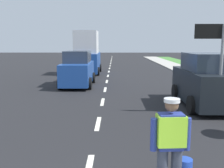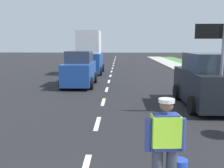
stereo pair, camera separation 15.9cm
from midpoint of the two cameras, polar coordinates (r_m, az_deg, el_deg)
name	(u,v)px [view 1 (the left image)]	position (r m, az deg, el deg)	size (l,w,h in m)	color
ground_plane	(109,71)	(23.16, -0.90, 2.91)	(96.00, 96.00, 0.00)	black
lane_center_line	(110,67)	(27.34, -0.67, 3.89)	(0.14, 46.40, 0.01)	silver
road_worker	(172,142)	(4.35, 12.35, -12.79)	(0.76, 0.40, 1.67)	#383D4C
lane_direction_sign	(215,47)	(9.39, 22.01, 7.72)	(1.16, 0.11, 3.20)	gray
delivery_truck	(87,55)	(21.31, -5.84, 6.66)	(2.16, 4.60, 3.54)	#1E4799
car_parked_curbside	(205,82)	(10.81, 19.91, 0.47)	(1.93, 4.01, 2.16)	black
car_oncoming_lead	(78,70)	(15.23, -8.11, 3.21)	(1.87, 3.86, 2.10)	#1E4799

